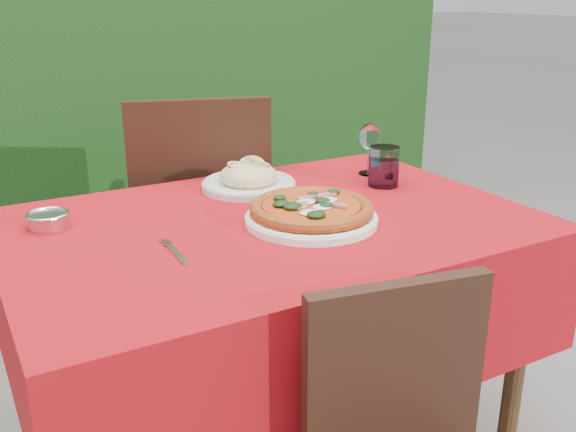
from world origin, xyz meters
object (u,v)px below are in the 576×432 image
pizza_plate (311,212)px  water_glass (384,168)px  pasta_plate (249,180)px  steel_ramekin (48,221)px  wine_glass (370,139)px  fork (177,254)px  chair_far (201,219)px

pizza_plate → water_glass: water_glass is taller
pasta_plate → water_glass: bearing=-24.9°
steel_ramekin → water_glass: bearing=-6.9°
wine_glass → steel_ramekin: wine_glass is taller
pizza_plate → pasta_plate: (-0.01, 0.33, -0.00)m
pizza_plate → fork: (-0.35, -0.03, -0.02)m
water_glass → pizza_plate: bearing=-154.1°
water_glass → wine_glass: bearing=73.5°
wine_glass → fork: size_ratio=0.92×
chair_far → steel_ramekin: (-0.53, -0.39, 0.21)m
pasta_plate → steel_ramekin: size_ratio=2.93×
steel_ramekin → chair_far: bearing=36.2°
steel_ramekin → wine_glass: bearing=0.7°
chair_far → fork: chair_far is taller
water_glass → wine_glass: wine_glass is taller
pasta_plate → wine_glass: bearing=-6.2°
steel_ramekin → fork: bearing=-56.1°
fork → steel_ramekin: bearing=125.3°
water_glass → fork: bearing=-164.0°
water_glass → wine_glass: size_ratio=0.72×
pizza_plate → wine_glass: (0.38, 0.29, 0.08)m
wine_glass → fork: 0.80m
steel_ramekin → pasta_plate: bearing=5.6°
wine_glass → water_glass: bearing=-106.5°
water_glass → fork: water_glass is taller
wine_glass → steel_ramekin: bearing=-179.3°
pizza_plate → water_glass: bearing=25.9°
water_glass → pasta_plate: bearing=155.1°
chair_far → pasta_plate: (0.02, -0.33, 0.22)m
pasta_plate → wine_glass: wine_glass is taller
pizza_plate → wine_glass: 0.48m
pizza_plate → fork: 0.35m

